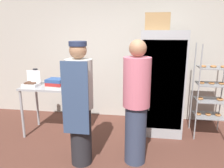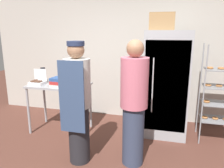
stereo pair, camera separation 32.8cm
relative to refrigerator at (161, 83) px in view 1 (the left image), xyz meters
name	(u,v)px [view 1 (the left image)]	position (x,y,z in m)	size (l,w,h in m)	color
back_wall	(125,49)	(-0.74, 0.68, 0.55)	(6.40, 0.12, 2.97)	#B7B2A8
refrigerator	(161,83)	(0.00, 0.00, 0.00)	(0.77, 0.74, 1.87)	#9EA0A5
baking_rack	(211,92)	(0.86, -0.06, -0.12)	(0.54, 0.47, 1.66)	#93969B
prep_counter	(54,92)	(-1.90, -0.39, -0.15)	(1.08, 0.63, 0.91)	#9EA0A5
donut_box	(31,83)	(-2.29, -0.48, 0.02)	(0.26, 0.22, 0.27)	white
blender_pitcher	(36,76)	(-2.35, -0.19, 0.09)	(0.11, 0.11, 0.26)	#99999E
binder_stack	(56,83)	(-1.80, -0.54, 0.05)	(0.30, 0.26, 0.16)	silver
cardboard_storage_box	(157,22)	(-0.12, -0.03, 1.08)	(0.42, 0.32, 0.29)	#937047
person_baker	(80,103)	(-1.16, -1.26, -0.03)	(0.37, 0.39, 1.73)	#232328
person_customer	(136,103)	(-0.40, -1.11, -0.04)	(0.37, 0.37, 1.76)	#333D56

